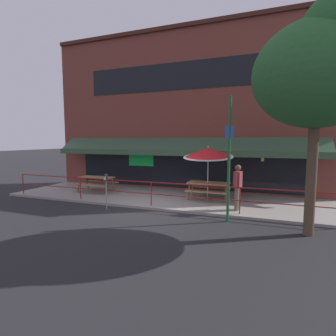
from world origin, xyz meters
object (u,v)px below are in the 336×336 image
street_sign_pole (229,158)px  pedestrian_walking (238,185)px  parking_meter_near (106,181)px  picnic_table_left (96,180)px  street_tree_curbside (322,67)px  picnic_table_centre (208,186)px  patio_umbrella_centre (208,153)px

street_sign_pole → pedestrian_walking: bearing=81.8°
pedestrian_walking → parking_meter_near: size_ratio=1.20×
picnic_table_left → street_tree_curbside: size_ratio=0.28×
pedestrian_walking → parking_meter_near: bearing=-164.2°
picnic_table_left → pedestrian_walking: bearing=-8.9°
parking_meter_near → picnic_table_centre: bearing=38.4°
picnic_table_centre → street_sign_pole: 3.22m
street_tree_curbside → picnic_table_left: bearing=162.9°
picnic_table_centre → street_tree_curbside: street_tree_curbside is taller
patio_umbrella_centre → pedestrian_walking: (1.38, -1.21, -1.12)m
parking_meter_near → street_sign_pole: (4.65, 0.11, 0.98)m
patio_umbrella_centre → pedestrian_walking: bearing=-41.3°
patio_umbrella_centre → pedestrian_walking: patio_umbrella_centre is taller
picnic_table_left → parking_meter_near: 3.38m
picnic_table_left → picnic_table_centre: same height
picnic_table_centre → pedestrian_walking: pedestrian_walking is taller
picnic_table_centre → street_tree_curbside: (3.64, -3.14, 3.95)m
picnic_table_left → parking_meter_near: bearing=-47.5°
picnic_table_left → patio_umbrella_centre: 5.91m
patio_umbrella_centre → picnic_table_left: bearing=-179.0°
patio_umbrella_centre → street_tree_curbside: size_ratio=0.37×
parking_meter_near → street_sign_pole: size_ratio=0.34×
picnic_table_left → patio_umbrella_centre: (5.72, 0.10, 1.47)m
picnic_table_left → street_sign_pole: (6.92, -2.36, 1.42)m
patio_umbrella_centre → parking_meter_near: 4.43m
picnic_table_left → picnic_table_centre: size_ratio=1.00×
patio_umbrella_centre → street_sign_pole: bearing=-64.1°
picnic_table_left → patio_umbrella_centre: patio_umbrella_centre is taller
picnic_table_centre → pedestrian_walking: size_ratio=1.05×
picnic_table_left → street_tree_curbside: street_tree_curbside is taller
street_tree_curbside → parking_meter_near: bearing=176.7°
patio_umbrella_centre → parking_meter_near: (-3.46, -2.58, -1.03)m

